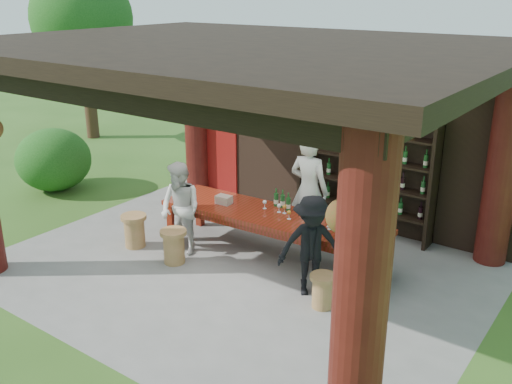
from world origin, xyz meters
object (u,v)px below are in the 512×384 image
Objects in this scene: guest_man at (312,246)px; napkin_basket at (224,200)px; stool_near_right at (323,290)px; stool_far_left at (134,230)px; wine_shelf at (365,172)px; host at (309,190)px; tasting_table at (272,220)px; guest_woman at (181,209)px; stool_near_left at (174,246)px.

napkin_basket is at bearing 125.27° from guest_man.
stool_near_right is 3.59m from stool_far_left.
wine_shelf is 2.56m from napkin_basket.
tasting_table is at bearing 75.95° from host.
host is at bearing 83.43° from guest_man.
guest_woman is at bearing 142.82° from guest_man.
stool_near_left is at bearing -60.19° from guest_woman.
guest_woman is (-0.17, 0.37, 0.48)m from stool_near_left.
guest_man reaches higher than stool_near_right.
stool_far_left is (-3.59, -0.15, 0.04)m from stool_near_right.
guest_woman is 1.03× the size of guest_man.
stool_near_right is 1.89× the size of napkin_basket.
guest_man reaches higher than stool_near_left.
napkin_basket is at bearing -174.74° from tasting_table.
wine_shelf is 0.65× the size of tasting_table.
napkin_basket is at bearing 37.97° from host.
stool_near_right is 0.33× the size of guest_man.
wine_shelf is at bearing 45.73° from stool_far_left.
wine_shelf is at bearing 57.85° from stool_near_left.
stool_near_right is at bearing -18.87° from napkin_basket.
stool_near_left is 2.45m from host.
wine_shelf reaches higher than tasting_table.
guest_man reaches higher than tasting_table.
stool_near_right is 0.32× the size of guest_woman.
stool_near_left is 0.98× the size of stool_far_left.
napkin_basket is at bearing 39.40° from stool_far_left.
stool_far_left is (-2.84, -2.91, -0.82)m from wine_shelf.
guest_woman is at bearing -150.44° from tasting_table.
guest_woman is (0.80, 0.31, 0.47)m from stool_far_left.
host reaches higher than napkin_basket.
host reaches higher than guest_woman.
stool_near_left is at bearing -175.45° from stool_near_right.
napkin_basket is (0.38, 0.66, 0.04)m from guest_woman.
stool_near_right is 0.25× the size of host.
guest_man is at bearing -15.85° from napkin_basket.
guest_woman is 2.45m from guest_man.
host is (1.34, 1.94, 0.67)m from stool_near_left.
stool_near_right is at bearing 125.59° from host.
stool_near_right is 0.64m from guest_man.
host is 1.24× the size of guest_woman.
guest_man is (3.26, 0.39, 0.45)m from stool_far_left.
napkin_basket is (1.19, 0.98, 0.52)m from stool_far_left.
stool_far_left is 3.05m from host.
stool_near_left is at bearing 54.45° from host.
tasting_table is at bearing 110.47° from guest_man.
tasting_table is 2.60× the size of guest_man.
wine_shelf is at bearing 49.55° from napkin_basket.
wine_shelf is 2.59m from guest_man.
wine_shelf is 4.44× the size of stool_far_left.
stool_near_right is (0.75, -2.76, -0.87)m from wine_shelf.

